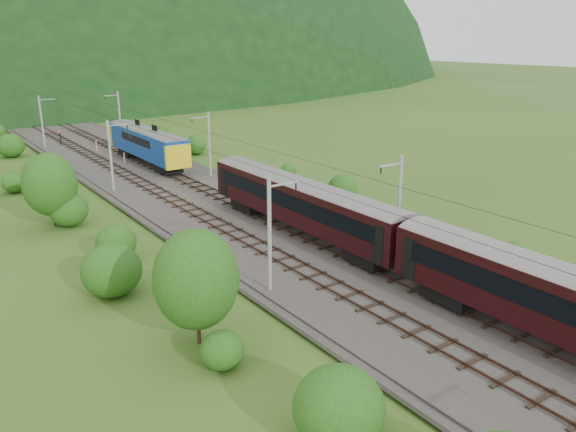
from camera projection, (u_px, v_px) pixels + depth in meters
ground at (338, 273)px, 42.57m from camera, size 600.00×600.00×0.00m
railbed at (266, 234)px, 50.28m from camera, size 14.00×220.00×0.30m
track_left at (243, 237)px, 48.88m from camera, size 2.40×220.00×0.27m
track_right at (287, 227)px, 51.54m from camera, size 2.40×220.00×0.27m
catenary_left at (111, 154)px, 62.60m from camera, size 2.54×192.28×8.00m
catenary_right at (209, 143)px, 69.37m from camera, size 2.54×192.28×8.00m
overhead_wires at (265, 158)px, 48.14m from camera, size 4.83×198.00×0.03m
hazard_post_near at (96, 145)px, 86.11m from camera, size 0.17×0.17×1.58m
hazard_post_far at (124, 158)px, 77.55m from camera, size 0.15×0.15×1.45m
signal at (60, 137)px, 89.97m from camera, size 0.26×0.26×2.35m
vegetation_left at (87, 217)px, 47.07m from camera, size 12.58×145.49×7.02m
vegetation_right at (327, 189)px, 61.21m from camera, size 5.21×105.08×2.88m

